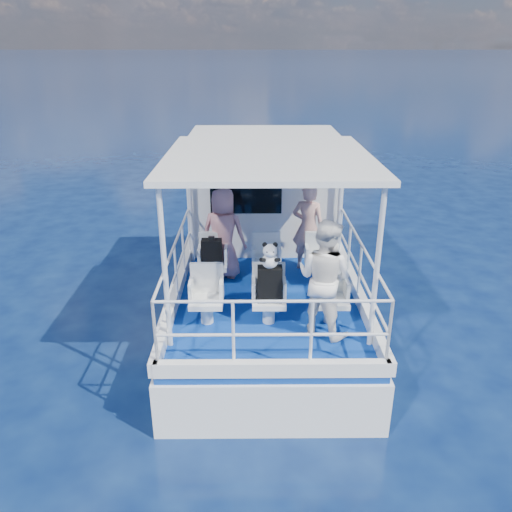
{
  "coord_description": "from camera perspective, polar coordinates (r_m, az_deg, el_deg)",
  "views": [
    {
      "loc": [
        -0.24,
        -7.47,
        4.62
      ],
      "look_at": [
        -0.18,
        -0.4,
        1.65
      ],
      "focal_mm": 35.0,
      "sensor_mm": 36.0,
      "label": 1
    }
  ],
  "objects": [
    {
      "name": "ground",
      "position": [
        8.79,
        1.16,
        -8.96
      ],
      "size": [
        2000.0,
        2000.0,
        0.0
      ],
      "primitive_type": "plane",
      "color": "#08163E",
      "rests_on": "ground"
    },
    {
      "name": "passenger_stbd_fwd",
      "position": [
        8.86,
        5.97,
        3.29
      ],
      "size": [
        0.66,
        0.54,
        1.57
      ],
      "primitive_type": "imported",
      "rotation": [
        0.0,
        0.0,
        2.81
      ],
      "color": "#E8A596",
      "rests_on": "deck"
    },
    {
      "name": "cabin",
      "position": [
        10.12,
        0.9,
        7.75
      ],
      "size": [
        2.85,
        2.0,
        2.2
      ],
      "primitive_type": "cube",
      "color": "white",
      "rests_on": "deck"
    },
    {
      "name": "compact_camera",
      "position": [
        8.16,
        -5.12,
        2.05
      ],
      "size": [
        0.1,
        0.06,
        0.06
      ],
      "primitive_type": "cube",
      "color": "black",
      "rests_on": "backpack_port"
    },
    {
      "name": "deck",
      "position": [
        9.28,
        1.04,
        -1.23
      ],
      "size": [
        2.9,
        6.9,
        0.1
      ],
      "primitive_type": "cube",
      "color": "navy",
      "rests_on": "hull"
    },
    {
      "name": "seat_stbd_aft",
      "position": [
        7.38,
        8.51,
        -6.13
      ],
      "size": [
        0.48,
        0.46,
        0.38
      ],
      "primitive_type": "cube",
      "color": "white",
      "rests_on": "deck"
    },
    {
      "name": "seat_stbd_fwd",
      "position": [
        8.53,
        7.25,
        -1.91
      ],
      "size": [
        0.48,
        0.46,
        0.38
      ],
      "primitive_type": "cube",
      "color": "white",
      "rests_on": "deck"
    },
    {
      "name": "seat_center_aft",
      "position": [
        7.29,
        1.47,
        -6.22
      ],
      "size": [
        0.48,
        0.46,
        0.38
      ],
      "primitive_type": "cube",
      "color": "white",
      "rests_on": "deck"
    },
    {
      "name": "hull",
      "position": [
        9.66,
        1.0,
        -5.84
      ],
      "size": [
        3.0,
        7.0,
        1.6
      ],
      "primitive_type": "cube",
      "color": "white",
      "rests_on": "ground"
    },
    {
      "name": "passenger_port_fwd",
      "position": [
        8.53,
        -3.74,
        2.59
      ],
      "size": [
        0.68,
        0.56,
        1.58
      ],
      "primitive_type": "imported",
      "rotation": [
        0.0,
        0.0,
        2.88
      ],
      "color": "#C47E83",
      "rests_on": "deck"
    },
    {
      "name": "railings",
      "position": [
        7.62,
        1.36,
        -2.26
      ],
      "size": [
        2.84,
        3.59,
        1.0
      ],
      "primitive_type": null,
      "color": "white",
      "rests_on": "deck"
    },
    {
      "name": "backpack_center",
      "position": [
        7.04,
        1.57,
        -3.21
      ],
      "size": [
        0.35,
        0.19,
        0.52
      ],
      "primitive_type": "cube",
      "color": "black",
      "rests_on": "seat_center_aft"
    },
    {
      "name": "seat_port_fwd",
      "position": [
        8.48,
        -4.91,
        -1.96
      ],
      "size": [
        0.48,
        0.46,
        0.38
      ],
      "primitive_type": "cube",
      "color": "white",
      "rests_on": "deck"
    },
    {
      "name": "seat_port_aft",
      "position": [
        7.32,
        -5.64,
        -6.22
      ],
      "size": [
        0.48,
        0.46,
        0.38
      ],
      "primitive_type": "cube",
      "color": "white",
      "rests_on": "deck"
    },
    {
      "name": "seat_center_fwd",
      "position": [
        8.45,
        1.19,
        -1.94
      ],
      "size": [
        0.48,
        0.46,
        0.38
      ],
      "primitive_type": "cube",
      "color": "white",
      "rests_on": "deck"
    },
    {
      "name": "backpack_port",
      "position": [
        8.26,
        -5.08,
        0.45
      ],
      "size": [
        0.33,
        0.19,
        0.44
      ],
      "primitive_type": "cube",
      "color": "black",
      "rests_on": "seat_port_fwd"
    },
    {
      "name": "canopy",
      "position": [
        7.43,
        1.4,
        11.24
      ],
      "size": [
        3.0,
        3.2,
        0.08
      ],
      "primitive_type": "cube",
      "color": "white",
      "rests_on": "cabin"
    },
    {
      "name": "passenger_stbd_aft",
      "position": [
        6.83,
        7.8,
        -2.49
      ],
      "size": [
        1.02,
        0.99,
        1.66
      ],
      "primitive_type": "imported",
      "rotation": [
        0.0,
        0.0,
        2.5
      ],
      "color": "white",
      "rests_on": "deck"
    },
    {
      "name": "canopy_posts",
      "position": [
        7.69,
        1.33,
        2.82
      ],
      "size": [
        2.77,
        2.97,
        2.2
      ],
      "color": "white",
      "rests_on": "deck"
    },
    {
      "name": "panda",
      "position": [
        6.84,
        1.6,
        0.08
      ],
      "size": [
        0.24,
        0.2,
        0.37
      ],
      "primitive_type": null,
      "color": "white",
      "rests_on": "backpack_center"
    }
  ]
}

